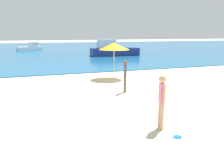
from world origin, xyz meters
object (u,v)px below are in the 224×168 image
at_px(frisbee, 177,137).
at_px(boat_near, 113,50).
at_px(person_standing, 162,99).
at_px(boat_far, 30,48).
at_px(beach_umbrella, 114,46).
at_px(person_distant, 125,74).

distance_m(frisbee, boat_near, 24.03).
xyz_separation_m(person_standing, boat_far, (-3.02, 35.66, -0.40)).
bearing_deg(person_standing, boat_near, 171.19).
bearing_deg(frisbee, beach_umbrella, 80.98).
height_order(frisbee, boat_far, boat_far).
distance_m(person_standing, boat_far, 35.79).
height_order(person_standing, person_distant, person_standing).
bearing_deg(boat_near, beach_umbrella, -106.16).
distance_m(frisbee, person_distant, 5.35).
xyz_separation_m(boat_far, beach_umbrella, (4.57, -27.41, 1.50)).
bearing_deg(beach_umbrella, frisbee, -99.02).
bearing_deg(person_distant, frisbee, 27.81).
bearing_deg(boat_far, person_distant, 74.66).
xyz_separation_m(person_standing, frisbee, (0.13, -0.68, -0.92)).
bearing_deg(boat_near, person_standing, -102.94).
bearing_deg(person_distant, person_standing, 25.17).
xyz_separation_m(person_standing, beach_umbrella, (1.55, 8.26, 1.10)).
bearing_deg(beach_umbrella, person_standing, -100.65).
distance_m(frisbee, boat_far, 36.49).
bearing_deg(person_standing, beach_umbrella, 176.97).
distance_m(person_standing, boat_near, 23.40).
bearing_deg(boat_far, boat_near, 103.81).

